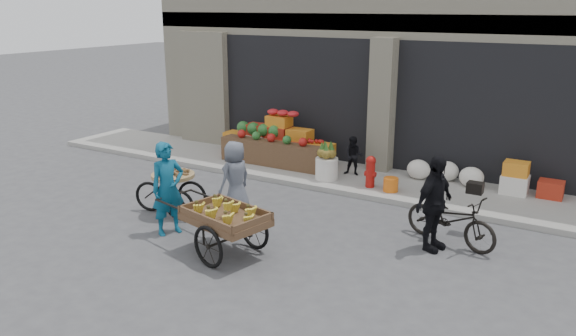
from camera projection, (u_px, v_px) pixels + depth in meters
The scene contains 15 objects.
ground at pixel (271, 245), 9.70m from camera, with size 80.00×80.00×0.00m, color #424244.
sidewalk at pixel (365, 181), 13.08m from camera, with size 18.00×2.20×0.12m, color gray.
building at pixel (426, 29), 15.40m from camera, with size 14.00×6.45×7.00m.
fruit_display at pixel (280, 140), 14.35m from camera, with size 3.10×1.12×1.24m.
pineapple_bin at pixel (327, 168), 12.94m from camera, with size 0.52×0.52×0.50m, color silver.
fire_hydrant at pixel (370, 170), 12.33m from camera, with size 0.22×0.22×0.71m.
orange_bucket at pixel (391, 185), 12.11m from camera, with size 0.32×0.32×0.30m, color orange.
right_bay_goods at pixel (488, 177), 12.20m from camera, with size 3.35×0.60×0.70m.
seated_person at pixel (354, 156), 13.18m from camera, with size 0.45×0.35×0.93m, color black.
banana_cart at pixel (223, 214), 9.18m from camera, with size 2.50×1.44×0.98m.
vendor_woman at pixel (168, 189), 10.00m from camera, with size 0.62×0.41×1.70m, color #0F5273.
tricycle_cart at pixel (173, 187), 11.01m from camera, with size 1.46×1.02×0.95m.
vendor_grey at pixel (235, 178), 11.00m from camera, with size 0.72×0.47×1.48m, color slate.
bicycle at pixel (451, 219), 9.67m from camera, with size 0.60×1.72×0.90m, color black.
cyclist at pixel (434, 204), 9.33m from camera, with size 0.96×0.40×1.65m, color black.
Camera 1 is at (4.79, -7.55, 4.01)m, focal length 35.00 mm.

